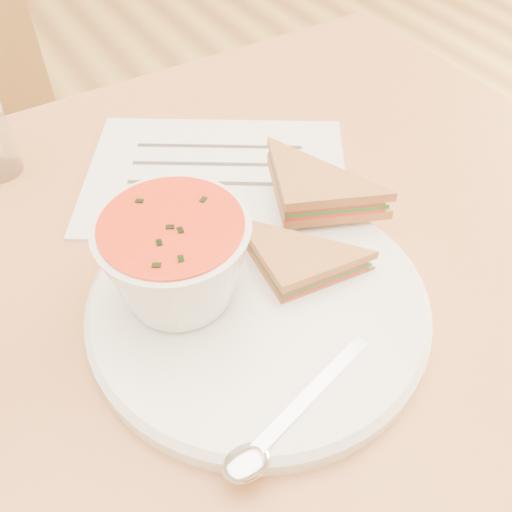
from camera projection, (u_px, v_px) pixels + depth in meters
dining_table at (213, 426)px, 0.85m from camera, size 1.00×0.70×0.75m
chair_far at (2, 193)px, 1.04m from camera, size 0.51×0.51×0.97m
plate at (258, 305)px, 0.52m from camera, size 0.36×0.36×0.02m
soup_bowl at (177, 264)px, 0.48m from camera, size 0.15×0.15×0.09m
sandwich_half_a at (282, 298)px, 0.50m from camera, size 0.11×0.11×0.03m
sandwich_half_b at (285, 217)px, 0.54m from camera, size 0.14×0.14×0.03m
spoon at (296, 410)px, 0.43m from camera, size 0.19×0.09×0.01m
paper_menu at (216, 175)px, 0.66m from camera, size 0.37×0.35×0.00m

